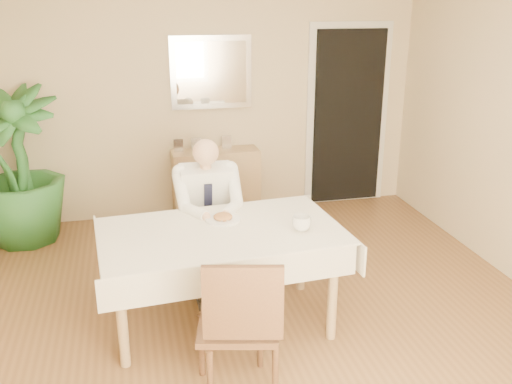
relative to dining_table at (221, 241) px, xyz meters
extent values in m
plane|color=brown|center=(0.30, -0.16, -0.67)|extent=(5.00, 5.00, 0.00)
cube|color=beige|center=(0.30, 2.34, 0.63)|extent=(4.50, 0.02, 2.60)
cube|color=silver|center=(0.30, -2.64, 0.78)|extent=(1.34, 0.02, 1.44)
cube|color=white|center=(0.30, -2.62, 0.78)|extent=(1.18, 0.02, 1.28)
cube|color=silver|center=(1.85, 2.32, 0.33)|extent=(0.96, 0.03, 2.10)
cube|color=black|center=(1.85, 2.29, 0.33)|extent=(0.80, 0.05, 1.95)
cube|color=silver|center=(0.30, 2.32, 0.88)|extent=(0.86, 0.03, 0.76)
cube|color=white|center=(0.30, 2.30, 0.88)|extent=(0.74, 0.02, 0.64)
cube|color=#A78753|center=(0.00, 0.00, 0.05)|extent=(1.67, 1.02, 0.04)
cube|color=#F2EACC|center=(0.00, 0.00, 0.08)|extent=(1.77, 1.13, 0.01)
cube|color=#F2EACC|center=(0.00, -0.50, -0.03)|extent=(1.70, 0.15, 0.22)
cube|color=#F2EACC|center=(0.00, 0.50, -0.03)|extent=(1.70, 0.15, 0.22)
cube|color=#F2EACC|center=(-0.85, 0.00, -0.03)|extent=(0.09, 1.00, 0.22)
cube|color=#F2EACC|center=(0.85, 0.00, -0.03)|extent=(0.09, 1.00, 0.22)
cylinder|color=#A78753|center=(-0.72, -0.37, -0.32)|extent=(0.07, 0.07, 0.70)
cylinder|color=#A78753|center=(0.72, -0.37, -0.32)|extent=(0.07, 0.07, 0.70)
cylinder|color=#A78753|center=(-0.72, 0.37, -0.32)|extent=(0.07, 0.07, 0.70)
cylinder|color=#A78753|center=(0.72, 0.37, -0.32)|extent=(0.07, 0.07, 0.70)
cube|color=#422916|center=(0.00, 0.80, -0.24)|extent=(0.45, 0.45, 0.04)
cube|color=#422916|center=(0.00, 0.99, 0.01)|extent=(0.42, 0.07, 0.42)
cylinder|color=#422916|center=(-0.18, 0.62, -0.46)|extent=(0.04, 0.04, 0.41)
cylinder|color=#422916|center=(0.18, 0.62, -0.46)|extent=(0.04, 0.04, 0.41)
cylinder|color=#422916|center=(-0.18, 0.98, -0.46)|extent=(0.04, 0.04, 0.41)
cylinder|color=#422916|center=(0.18, 0.98, -0.46)|extent=(0.04, 0.04, 0.41)
cube|color=#422916|center=(-0.04, -0.77, -0.20)|extent=(0.54, 0.54, 0.04)
cube|color=#422916|center=(-0.04, -0.98, 0.06)|extent=(0.45, 0.14, 0.45)
cylinder|color=#422916|center=(-0.24, -0.97, -0.45)|extent=(0.04, 0.04, 0.44)
cylinder|color=#422916|center=(0.15, -0.97, -0.45)|extent=(0.04, 0.04, 0.44)
cylinder|color=#422916|center=(-0.24, -0.58, -0.45)|extent=(0.04, 0.04, 0.44)
cylinder|color=#422916|center=(0.15, -0.58, -0.45)|extent=(0.04, 0.04, 0.44)
cube|color=white|center=(0.00, 0.76, 0.08)|extent=(0.42, 0.31, 0.55)
cube|color=black|center=(0.00, 0.64, 0.05)|extent=(0.07, 0.08, 0.36)
cylinder|color=tan|center=(0.00, 0.71, 0.37)|extent=(0.09, 0.09, 0.08)
sphere|color=tan|center=(0.00, 0.69, 0.47)|extent=(0.21, 0.21, 0.21)
cube|color=black|center=(-0.10, 0.56, -0.15)|extent=(0.13, 0.42, 0.13)
cube|color=black|center=(0.10, 0.56, -0.15)|extent=(0.13, 0.42, 0.13)
cube|color=black|center=(-0.10, 0.38, -0.44)|extent=(0.11, 0.12, 0.45)
cube|color=black|center=(0.10, 0.38, -0.44)|extent=(0.11, 0.12, 0.45)
cube|color=black|center=(-0.10, 0.32, -0.63)|extent=(0.11, 0.26, 0.07)
cube|color=black|center=(0.10, 0.32, -0.63)|extent=(0.11, 0.26, 0.07)
cylinder|color=white|center=(0.04, 0.17, 0.09)|extent=(0.26, 0.26, 0.02)
ellipsoid|color=brown|center=(0.04, 0.17, 0.11)|extent=(0.14, 0.14, 0.06)
cylinder|color=silver|center=(0.08, 0.11, 0.11)|extent=(0.01, 0.13, 0.01)
cylinder|color=silver|center=(0.00, 0.11, 0.11)|extent=(0.01, 0.13, 0.01)
imported|color=white|center=(0.56, -0.13, 0.14)|extent=(0.14, 0.14, 0.11)
cube|color=#A78753|center=(0.30, 2.16, -0.30)|extent=(0.94, 0.34, 0.75)
cube|color=silver|center=(-0.09, 2.19, 0.15)|extent=(0.10, 0.02, 0.14)
cube|color=silver|center=(0.10, 2.22, 0.15)|extent=(0.10, 0.02, 0.14)
cube|color=silver|center=(0.44, 2.22, 0.15)|extent=(0.10, 0.02, 0.14)
imported|color=#255E26|center=(-1.65, 1.94, 0.09)|extent=(1.11, 1.11, 1.52)
camera|label=1|loc=(-0.59, -3.68, 1.68)|focal=40.00mm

